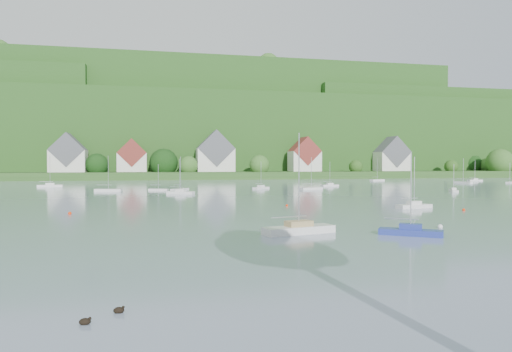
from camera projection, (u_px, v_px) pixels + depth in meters
The scene contains 16 objects.
far_shore_strip at pixel (201, 174), 212.72m from camera, with size 600.00×60.00×3.00m, color #264C1C.
forested_ridge at pixel (191, 136), 279.27m from camera, with size 620.00×181.22×69.89m.
village_building_0 at pixel (68, 156), 188.30m from camera, with size 14.00×10.40×16.00m.
village_building_1 at pixel (132, 158), 195.51m from camera, with size 12.00×9.36×14.00m.
village_building_2 at pixel (215, 155), 201.81m from camera, with size 16.00×11.44×18.00m.
village_building_3 at pixel (304, 157), 208.24m from camera, with size 13.00×10.40×15.50m.
village_building_4 at pixel (392, 157), 221.56m from camera, with size 15.00×10.40×16.50m.
near_sailboat_1 at pixel (411, 231), 41.25m from camera, with size 5.35×4.34×7.35m.
near_sailboat_2 at pixel (299, 228), 42.29m from camera, with size 7.06×3.53×9.18m.
near_sailboat_3 at pixel (414, 205), 66.59m from camera, with size 5.68×2.63×7.40m.
mooring_buoy_1 at pixel (440, 228), 45.94m from camera, with size 0.49×0.49×0.49m, color white.
mooring_buoy_2 at pixel (464, 211), 63.08m from camera, with size 0.40×0.40×0.40m, color #FA3408.
mooring_buoy_3 at pixel (287, 206), 69.65m from camera, with size 0.38×0.38×0.38m, color #FA3408.
mooring_buoy_5 at pixel (70, 214), 58.35m from camera, with size 0.44×0.44×0.44m, color #FA3408.
duck_pair at pixel (103, 316), 19.09m from camera, with size 1.68×1.49×0.33m.
far_sailboat_cluster at pixel (242, 185), 130.91m from camera, with size 196.87×73.66×8.71m.
Camera 1 is at (-19.86, -13.23, 6.36)m, focal length 32.58 mm.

